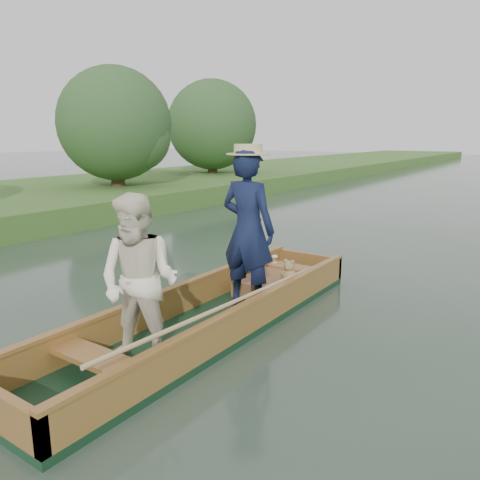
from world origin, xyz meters
The scene contains 3 objects.
ground centered at (0.00, 0.00, 0.00)m, with size 120.00×120.00×0.00m, color #283D30.
trees_far centered at (-0.30, 8.21, 2.60)m, with size 23.14×13.70×4.56m.
punt centered at (0.05, -0.06, 0.66)m, with size 1.12×5.00×2.08m.
Camera 1 is at (3.16, -3.96, 2.19)m, focal length 35.00 mm.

